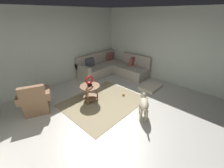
# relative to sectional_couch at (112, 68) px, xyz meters

# --- Properties ---
(ground_plane) EXTENTS (6.00, 6.00, 0.10)m
(ground_plane) POSITION_rel_sectional_couch_xyz_m (-1.99, -2.01, -0.34)
(ground_plane) COLOR beige
(wall_back) EXTENTS (6.00, 0.12, 2.70)m
(wall_back) POSITION_rel_sectional_couch_xyz_m (-1.99, 0.93, 1.06)
(wall_back) COLOR silver
(wall_back) RESTS_ON ground_plane
(wall_right) EXTENTS (0.12, 6.00, 2.70)m
(wall_right) POSITION_rel_sectional_couch_xyz_m (0.95, -2.01, 1.06)
(wall_right) COLOR silver
(wall_right) RESTS_ON ground_plane
(area_rug) EXTENTS (2.30, 1.90, 0.01)m
(area_rug) POSITION_rel_sectional_couch_xyz_m (-1.84, -1.31, -0.29)
(area_rug) COLOR tan
(area_rug) RESTS_ON ground_plane
(sectional_couch) EXTENTS (2.20, 2.25, 0.88)m
(sectional_couch) POSITION_rel_sectional_couch_xyz_m (0.00, 0.00, 0.00)
(sectional_couch) COLOR #B2A899
(sectional_couch) RESTS_ON ground_plane
(armchair) EXTENTS (0.98, 0.87, 0.88)m
(armchair) POSITION_rel_sectional_couch_xyz_m (-3.42, -0.30, 0.03)
(armchair) COLOR #936B4C
(armchair) RESTS_ON ground_plane
(side_table) EXTENTS (0.60, 0.60, 0.54)m
(side_table) POSITION_rel_sectional_couch_xyz_m (-2.07, -0.99, 0.12)
(side_table) COLOR brown
(side_table) RESTS_ON ground_plane
(torus_sculpture) EXTENTS (0.28, 0.08, 0.33)m
(torus_sculpture) POSITION_rel_sectional_couch_xyz_m (-2.07, -0.99, 0.42)
(torus_sculpture) COLOR black
(torus_sculpture) RESTS_ON side_table
(dog_bed_mat) EXTENTS (0.80, 0.60, 0.09)m
(dog_bed_mat) POSITION_rel_sectional_couch_xyz_m (-0.01, -1.93, -0.25)
(dog_bed_mat) COLOR beige
(dog_bed_mat) RESTS_ON ground_plane
(dog) EXTENTS (0.72, 0.54, 0.63)m
(dog) POSITION_rel_sectional_couch_xyz_m (-1.58, -2.58, 0.09)
(dog) COLOR beige
(dog) RESTS_ON ground_plane
(dog_toy_ball) EXTENTS (0.09, 0.09, 0.09)m
(dog_toy_ball) POSITION_rel_sectional_couch_xyz_m (-1.13, -1.56, -0.25)
(dog_toy_ball) COLOR orange
(dog_toy_ball) RESTS_ON ground_plane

